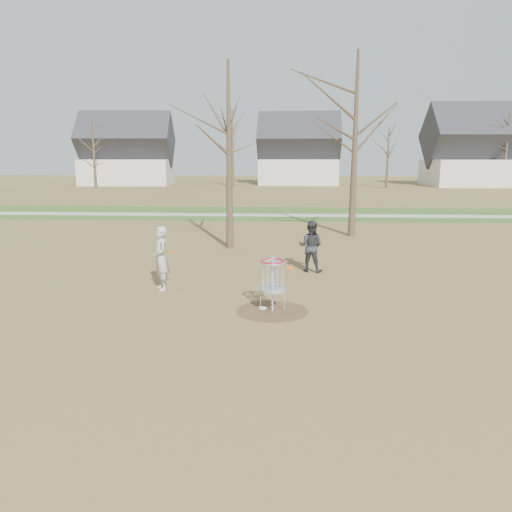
{
  "coord_description": "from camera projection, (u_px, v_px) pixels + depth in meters",
  "views": [
    {
      "loc": [
        0.28,
        -11.97,
        3.86
      ],
      "look_at": [
        -0.5,
        1.5,
        1.1
      ],
      "focal_mm": 35.0,
      "sensor_mm": 36.0,
      "label": 1
    }
  ],
  "objects": [
    {
      "name": "bare_trees",
      "position": [
        302.0,
        138.0,
        46.33
      ],
      "size": [
        52.62,
        44.98,
        9.0
      ],
      "color": "#382B1E",
      "rests_on": "ground"
    },
    {
      "name": "player_throwing",
      "position": [
        311.0,
        246.0,
        16.58
      ],
      "size": [
        0.98,
        0.85,
        1.71
      ],
      "primitive_type": "imported",
      "rotation": [
        0.0,
        0.0,
        2.87
      ],
      "color": "#2C2B30",
      "rests_on": "ground"
    },
    {
      "name": "footpath",
      "position": [
        280.0,
        215.0,
        32.06
      ],
      "size": [
        160.0,
        1.5,
        0.01
      ],
      "primitive_type": "cube",
      "color": "#9E9E99",
      "rests_on": "green_band"
    },
    {
      "name": "dirt_circle",
      "position": [
        272.0,
        311.0,
        12.5
      ],
      "size": [
        1.8,
        1.8,
        0.01
      ],
      "primitive_type": "cylinder",
      "color": "#47331E",
      "rests_on": "ground"
    },
    {
      "name": "green_band",
      "position": [
        281.0,
        213.0,
        33.04
      ],
      "size": [
        160.0,
        8.0,
        0.01
      ],
      "primitive_type": "cube",
      "color": "#2D5119",
      "rests_on": "ground"
    },
    {
      "name": "discs_in_play",
      "position": [
        232.0,
        260.0,
        13.81
      ],
      "size": [
        3.56,
        0.57,
        0.41
      ],
      "color": "#EA5E0C",
      "rests_on": "ground"
    },
    {
      "name": "houses_row",
      "position": [
        317.0,
        157.0,
        62.95
      ],
      "size": [
        56.51,
        10.01,
        7.26
      ],
      "color": "silver",
      "rests_on": "ground"
    },
    {
      "name": "disc_golf_basket",
      "position": [
        273.0,
        276.0,
        12.32
      ],
      "size": [
        0.64,
        0.64,
        1.35
      ],
      "color": "#9EA3AD",
      "rests_on": "ground"
    },
    {
      "name": "player_standing",
      "position": [
        161.0,
        258.0,
        14.33
      ],
      "size": [
        0.71,
        0.8,
        1.85
      ],
      "primitive_type": "imported",
      "rotation": [
        0.0,
        0.0,
        -1.07
      ],
      "color": "#B4B4B4",
      "rests_on": "ground"
    },
    {
      "name": "disc_grounded",
      "position": [
        262.0,
        308.0,
        12.69
      ],
      "size": [
        0.22,
        0.22,
        0.02
      ],
      "primitive_type": "cylinder",
      "color": "white",
      "rests_on": "dirt_circle"
    },
    {
      "name": "ground",
      "position": [
        272.0,
        311.0,
        12.5
      ],
      "size": [
        160.0,
        160.0,
        0.0
      ],
      "primitive_type": "plane",
      "color": "brown",
      "rests_on": "ground"
    }
  ]
}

